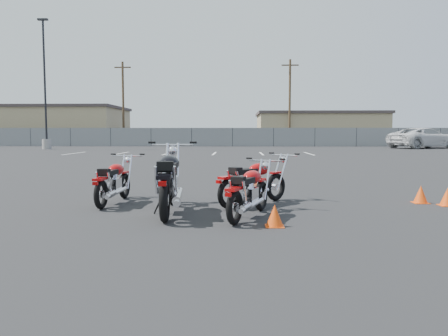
{
  "coord_description": "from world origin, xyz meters",
  "views": [
    {
      "loc": [
        0.45,
        -7.67,
        1.32
      ],
      "look_at": [
        0.2,
        0.6,
        0.65
      ],
      "focal_mm": 35.0,
      "sensor_mm": 36.0,
      "label": 1
    }
  ],
  "objects_px": {
    "motorcycle_front_red": "(114,182)",
    "motorcycle_second_black": "(169,181)",
    "motorcycle_third_red": "(249,192)",
    "white_van": "(424,132)",
    "motorcycle_rear_red": "(254,182)"
  },
  "relations": [
    {
      "from": "motorcycle_front_red",
      "to": "white_van",
      "type": "distance_m",
      "value": 35.03
    },
    {
      "from": "motorcycle_rear_red",
      "to": "motorcycle_second_black",
      "type": "bearing_deg",
      "value": -149.25
    },
    {
      "from": "motorcycle_rear_red",
      "to": "white_van",
      "type": "relative_size",
      "value": 0.22
    },
    {
      "from": "motorcycle_second_black",
      "to": "motorcycle_third_red",
      "type": "bearing_deg",
      "value": -16.0
    },
    {
      "from": "motorcycle_third_red",
      "to": "motorcycle_front_red",
      "type": "bearing_deg",
      "value": 152.82
    },
    {
      "from": "motorcycle_front_red",
      "to": "motorcycle_second_black",
      "type": "bearing_deg",
      "value": -37.43
    },
    {
      "from": "motorcycle_front_red",
      "to": "motorcycle_rear_red",
      "type": "xyz_separation_m",
      "value": [
        2.61,
        -0.05,
        0.01
      ]
    },
    {
      "from": "motorcycle_front_red",
      "to": "motorcycle_third_red",
      "type": "xyz_separation_m",
      "value": [
        2.49,
        -1.28,
        -0.0
      ]
    },
    {
      "from": "motorcycle_second_black",
      "to": "motorcycle_third_red",
      "type": "height_order",
      "value": "motorcycle_second_black"
    },
    {
      "from": "motorcycle_front_red",
      "to": "motorcycle_second_black",
      "type": "height_order",
      "value": "motorcycle_second_black"
    },
    {
      "from": "motorcycle_third_red",
      "to": "motorcycle_second_black",
      "type": "bearing_deg",
      "value": 164.0
    },
    {
      "from": "motorcycle_front_red",
      "to": "motorcycle_second_black",
      "type": "relative_size",
      "value": 0.77
    },
    {
      "from": "motorcycle_second_black",
      "to": "motorcycle_third_red",
      "type": "xyz_separation_m",
      "value": [
        1.31,
        -0.38,
        -0.12
      ]
    },
    {
      "from": "motorcycle_rear_red",
      "to": "white_van",
      "type": "bearing_deg",
      "value": 62.36
    },
    {
      "from": "white_van",
      "to": "motorcycle_rear_red",
      "type": "bearing_deg",
      "value": 127.72
    }
  ]
}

